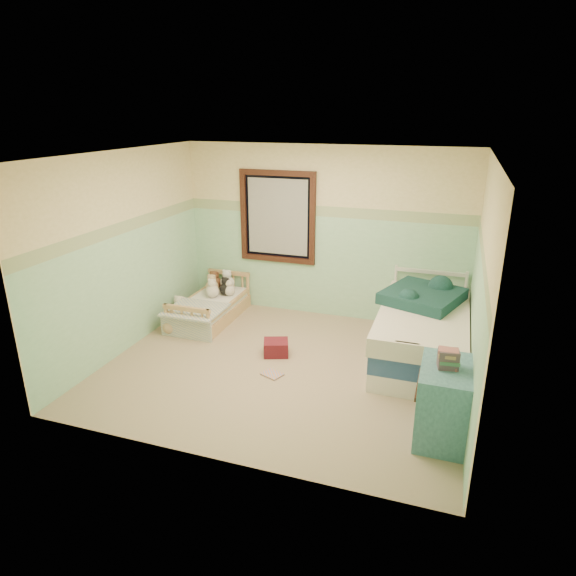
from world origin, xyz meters
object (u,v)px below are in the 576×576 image
(toddler_bed_frame, at_px, (211,313))
(dresser, at_px, (443,402))
(plush_floor_cream, at_px, (180,311))
(floor_book, at_px, (272,374))
(red_pillow, at_px, (276,348))
(plush_floor_tan, at_px, (171,326))
(twin_bed_frame, at_px, (420,351))

(toddler_bed_frame, bearing_deg, dresser, -28.78)
(plush_floor_cream, distance_m, floor_book, 2.22)
(red_pillow, bearing_deg, floor_book, -75.03)
(floor_book, bearing_deg, toddler_bed_frame, 160.03)
(toddler_bed_frame, relative_size, floor_book, 6.05)
(plush_floor_cream, bearing_deg, dresser, -24.39)
(plush_floor_tan, distance_m, red_pillow, 1.60)
(red_pillow, relative_size, floor_book, 1.31)
(plush_floor_cream, relative_size, dresser, 0.33)
(plush_floor_cream, xyz_separation_m, twin_bed_frame, (3.50, -0.18, -0.01))
(plush_floor_tan, distance_m, dresser, 3.85)
(plush_floor_cream, xyz_separation_m, plush_floor_tan, (0.16, -0.53, -0.00))
(plush_floor_tan, height_order, red_pillow, plush_floor_tan)
(twin_bed_frame, distance_m, red_pillow, 1.81)
(plush_floor_cream, distance_m, dresser, 4.19)
(dresser, xyz_separation_m, floor_book, (-1.92, 0.57, -0.36))
(plush_floor_cream, height_order, red_pillow, plush_floor_cream)
(plush_floor_tan, xyz_separation_m, twin_bed_frame, (3.34, 0.34, -0.01))
(plush_floor_cream, bearing_deg, twin_bed_frame, -3.01)
(dresser, height_order, floor_book, dresser)
(plush_floor_tan, height_order, twin_bed_frame, plush_floor_tan)
(plush_floor_cream, relative_size, plush_floor_tan, 1.04)
(toddler_bed_frame, relative_size, plush_floor_tan, 6.06)
(plush_floor_tan, xyz_separation_m, red_pillow, (1.59, -0.12, -0.02))
(dresser, relative_size, red_pillow, 2.41)
(toddler_bed_frame, bearing_deg, twin_bed_frame, -5.74)
(red_pillow, bearing_deg, toddler_bed_frame, 149.65)
(toddler_bed_frame, distance_m, red_pillow, 1.52)
(toddler_bed_frame, relative_size, dresser, 1.92)
(dresser, bearing_deg, red_pillow, 152.25)
(twin_bed_frame, bearing_deg, floor_book, -148.86)
(red_pillow, height_order, floor_book, red_pillow)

